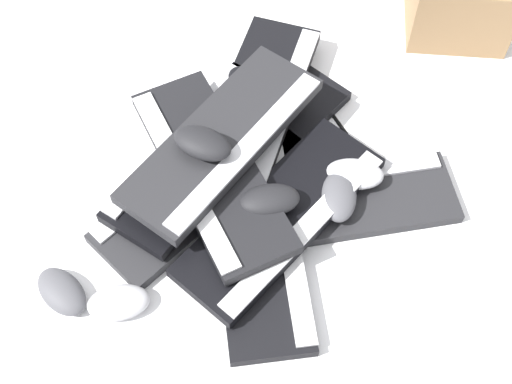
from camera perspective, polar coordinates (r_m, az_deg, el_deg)
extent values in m
plane|color=white|center=(1.38, -2.18, -0.10)|extent=(3.20, 3.20, 0.00)
cube|color=black|center=(1.31, 0.14, -4.15)|extent=(0.46, 0.30, 0.02)
cube|color=silver|center=(1.30, 2.61, -3.57)|extent=(0.40, 0.18, 0.01)
cube|color=#232326|center=(1.36, 6.70, -0.90)|extent=(0.31, 0.46, 0.02)
cube|color=silver|center=(1.37, 6.22, 1.40)|extent=(0.20, 0.40, 0.01)
cube|color=black|center=(1.43, -0.15, 4.12)|extent=(0.46, 0.34, 0.02)
cube|color=silver|center=(1.44, -1.83, 5.68)|extent=(0.39, 0.23, 0.01)
cube|color=#232326|center=(1.37, -4.50, 0.10)|extent=(0.45, 0.36, 0.02)
cube|color=silver|center=(1.38, -6.13, 1.83)|extent=(0.38, 0.25, 0.01)
cube|color=black|center=(1.45, 0.09, 7.10)|extent=(0.45, 0.18, 0.02)
cube|color=silver|center=(1.43, 2.27, 6.95)|extent=(0.42, 0.06, 0.01)
cube|color=black|center=(1.38, -4.42, 3.04)|extent=(0.46, 0.29, 0.02)
cube|color=silver|center=(1.39, -6.35, 4.44)|extent=(0.41, 0.18, 0.01)
cube|color=black|center=(1.30, 1.98, -1.88)|extent=(0.46, 0.34, 0.02)
cube|color=silver|center=(1.27, 3.93, -3.00)|extent=(0.39, 0.23, 0.01)
cube|color=black|center=(1.32, -3.54, 1.76)|extent=(0.43, 0.40, 0.02)
cube|color=silver|center=(1.30, -5.84, 1.20)|extent=(0.35, 0.30, 0.01)
cube|color=#232326|center=(1.32, -2.72, 4.28)|extent=(0.46, 0.31, 0.02)
cube|color=silver|center=(1.29, -0.79, 3.45)|extent=(0.40, 0.20, 0.01)
ellipsoid|color=#B7B7BC|center=(1.39, 0.89, 6.58)|extent=(0.12, 0.09, 0.04)
ellipsoid|color=#B7B7BC|center=(1.35, 7.88, 1.44)|extent=(0.08, 0.12, 0.04)
ellipsoid|color=#B7B7BC|center=(1.27, -10.93, -8.67)|extent=(0.10, 0.13, 0.04)
ellipsoid|color=black|center=(1.27, -4.30, 3.92)|extent=(0.09, 0.12, 0.04)
ellipsoid|color=#4C4C51|center=(1.30, -15.27, -7.70)|extent=(0.11, 0.13, 0.04)
ellipsoid|color=black|center=(1.43, -0.38, 8.62)|extent=(0.11, 0.13, 0.04)
ellipsoid|color=#4C4C51|center=(1.32, 6.63, -0.34)|extent=(0.12, 0.08, 0.04)
ellipsoid|color=black|center=(1.28, 1.08, -0.66)|extent=(0.10, 0.13, 0.04)
cylinder|color=black|center=(1.54, 3.58, 9.10)|extent=(0.08, 0.10, 0.01)
cylinder|color=black|center=(1.49, 6.12, 6.28)|extent=(0.09, 0.08, 0.01)
cylinder|color=black|center=(1.43, 6.35, 3.01)|extent=(0.12, 0.03, 0.01)
cylinder|color=black|center=(1.37, 4.86, -0.29)|extent=(0.09, 0.02, 0.01)
cylinder|color=black|center=(1.34, 2.60, -2.57)|extent=(0.06, 0.08, 0.01)
cylinder|color=black|center=(1.33, -0.65, -3.05)|extent=(0.01, 0.07, 0.01)
cylinder|color=black|center=(1.32, -3.10, -3.64)|extent=(0.06, 0.04, 0.01)
sphere|color=black|center=(1.57, 2.19, 10.36)|extent=(0.01, 0.01, 0.01)
sphere|color=black|center=(1.52, 5.02, 7.79)|extent=(0.01, 0.01, 0.01)
sphere|color=black|center=(1.46, 7.27, 4.71)|extent=(0.01, 0.01, 0.01)
sphere|color=black|center=(1.40, 5.39, 1.24)|extent=(0.01, 0.01, 0.01)
sphere|color=black|center=(1.35, 4.32, -1.88)|extent=(0.01, 0.01, 0.01)
sphere|color=black|center=(1.33, 0.86, -3.28)|extent=(0.01, 0.01, 0.01)
sphere|color=black|center=(1.33, -2.16, -2.81)|extent=(0.01, 0.01, 0.01)
sphere|color=black|center=(1.32, -4.06, -4.48)|extent=(0.01, 0.01, 0.01)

